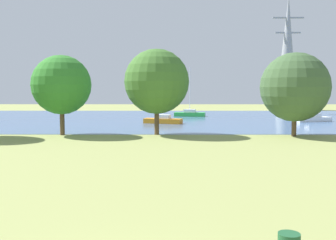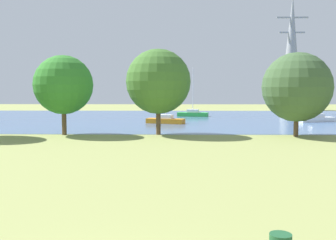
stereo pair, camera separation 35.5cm
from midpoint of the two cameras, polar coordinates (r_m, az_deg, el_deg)
ground_plane at (r=29.83m, az=-1.80°, el=-3.93°), size 160.00×160.00×0.00m
water_surface at (r=57.65m, az=-0.38°, el=0.21°), size 140.00×40.00×0.02m
sailboat_orange at (r=49.64m, az=-0.17°, el=0.01°), size 5.03×2.95×5.64m
sailboat_white at (r=55.64m, az=20.86°, el=0.21°), size 5.02×2.61×6.27m
sailboat_green at (r=62.32m, az=3.77°, el=0.96°), size 5.01×2.54×7.73m
tree_east_near at (r=38.57m, az=-14.66°, el=4.94°), size 5.59×5.59×7.56m
tree_mid_shore at (r=37.53m, az=-1.15°, el=5.59°), size 6.17×6.17×8.16m
tree_west_far at (r=38.03m, az=18.44°, el=4.53°), size 6.36×6.36×7.72m
electricity_pylon at (r=85.35m, az=17.57°, el=9.31°), size 6.40×4.40×23.46m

